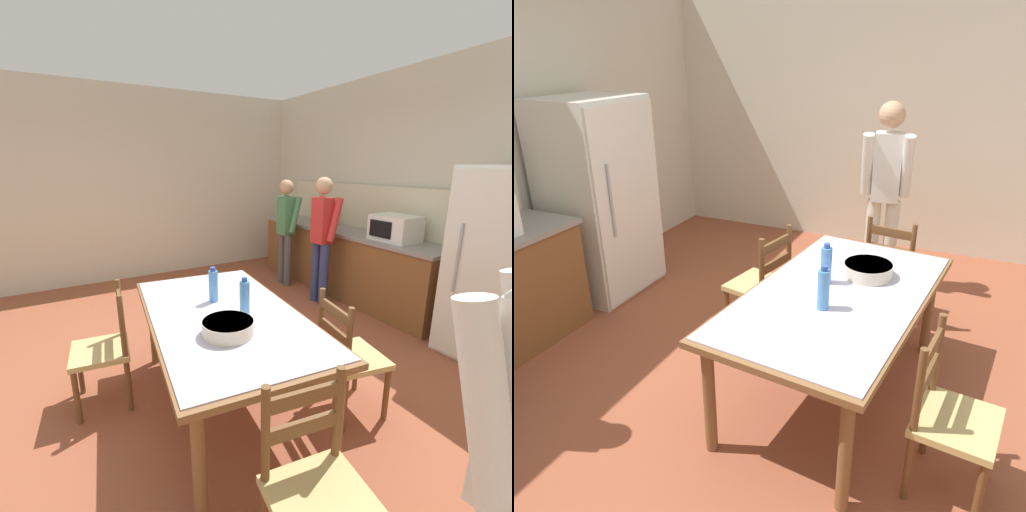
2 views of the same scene
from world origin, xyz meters
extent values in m
plane|color=brown|center=(0.00, 0.00, 0.00)|extent=(8.32, 8.32, 0.00)
cube|color=beige|center=(0.00, 2.66, 1.45)|extent=(6.52, 0.12, 2.90)
cube|color=beige|center=(-3.26, 0.00, 1.45)|extent=(0.12, 5.20, 2.90)
cube|color=brown|center=(-1.04, 2.23, 0.43)|extent=(3.01, 0.62, 0.86)
cube|color=gray|center=(-1.04, 2.23, 0.88)|extent=(3.05, 0.66, 0.04)
cube|color=#B7BCC1|center=(-1.72, 2.23, 0.89)|extent=(0.52, 0.38, 0.02)
cube|color=beige|center=(-1.04, 2.54, 1.20)|extent=(3.01, 0.03, 0.60)
cube|color=silver|center=(1.01, 2.20, 0.89)|extent=(0.86, 0.68, 1.77)
cube|color=silver|center=(1.01, 1.85, 0.89)|extent=(0.82, 0.02, 1.70)
cylinder|color=#A5AAB2|center=(0.75, 1.83, 0.97)|extent=(0.02, 0.02, 0.62)
cube|color=white|center=(-0.22, 2.21, 1.05)|extent=(0.50, 0.38, 0.30)
cube|color=black|center=(-0.27, 2.01, 1.05)|extent=(0.30, 0.01, 0.19)
cube|color=tan|center=(-1.48, 2.20, 1.08)|extent=(0.24, 0.16, 0.36)
cylinder|color=brown|center=(-0.52, -0.57, 0.36)|extent=(0.07, 0.07, 0.71)
cylinder|color=brown|center=(1.09, -0.74, 0.36)|extent=(0.07, 0.07, 0.71)
cylinder|color=brown|center=(-0.43, 0.24, 0.36)|extent=(0.07, 0.07, 0.71)
cylinder|color=brown|center=(1.18, 0.06, 0.36)|extent=(0.07, 0.07, 0.71)
cube|color=brown|center=(0.33, -0.25, 0.73)|extent=(1.92, 1.20, 0.04)
cube|color=#B7B2CC|center=(0.33, -0.25, 0.76)|extent=(1.85, 1.15, 0.01)
cylinder|color=#4C8ED6|center=(0.10, -0.23, 0.88)|extent=(0.07, 0.07, 0.24)
cylinder|color=#2D51B2|center=(0.10, -0.23, 1.01)|extent=(0.04, 0.04, 0.03)
cylinder|color=#4C8ED6|center=(0.44, -0.14, 0.88)|extent=(0.07, 0.07, 0.24)
cylinder|color=#2D51B2|center=(0.44, -0.14, 1.01)|extent=(0.04, 0.04, 0.03)
cylinder|color=beige|center=(0.64, -0.36, 0.80)|extent=(0.32, 0.32, 0.09)
cylinder|color=beige|center=(0.64, -0.36, 0.84)|extent=(0.31, 0.31, 0.02)
cylinder|color=brown|center=(-0.37, -1.19, 0.21)|extent=(0.04, 0.04, 0.41)
cylinder|color=brown|center=(-0.01, -1.23, 0.21)|extent=(0.04, 0.04, 0.41)
cylinder|color=brown|center=(-0.33, -0.85, 0.21)|extent=(0.04, 0.04, 0.41)
cylinder|color=brown|center=(0.03, -0.89, 0.21)|extent=(0.04, 0.04, 0.41)
cube|color=tan|center=(-0.17, -1.04, 0.43)|extent=(0.46, 0.45, 0.04)
cylinder|color=brown|center=(-0.33, -0.85, 0.68)|extent=(0.04, 0.04, 0.46)
cylinder|color=brown|center=(0.03, -0.89, 0.68)|extent=(0.04, 0.04, 0.46)
cube|color=brown|center=(-0.15, -0.87, 0.81)|extent=(0.36, 0.07, 0.07)
cube|color=brown|center=(-0.15, -0.87, 0.66)|extent=(0.36, 0.07, 0.07)
cylinder|color=brown|center=(1.04, 0.66, 0.21)|extent=(0.04, 0.04, 0.41)
cylinder|color=brown|center=(0.69, 0.73, 0.21)|extent=(0.04, 0.04, 0.41)
cylinder|color=brown|center=(0.97, 0.33, 0.21)|extent=(0.04, 0.04, 0.41)
cylinder|color=brown|center=(0.62, 0.40, 0.21)|extent=(0.04, 0.04, 0.41)
cube|color=tan|center=(0.83, 0.53, 0.43)|extent=(0.49, 0.47, 0.04)
cylinder|color=brown|center=(0.97, 0.33, 0.68)|extent=(0.04, 0.04, 0.46)
cylinder|color=brown|center=(0.62, 0.40, 0.68)|extent=(0.04, 0.04, 0.46)
cube|color=brown|center=(0.80, 0.36, 0.81)|extent=(0.36, 0.09, 0.07)
cube|color=brown|center=(0.80, 0.36, 0.66)|extent=(0.36, 0.09, 0.07)
cylinder|color=brown|center=(1.42, -0.19, 0.21)|extent=(0.04, 0.04, 0.41)
cube|color=tan|center=(1.57, -0.39, 0.43)|extent=(0.45, 0.47, 0.04)
cylinder|color=brown|center=(1.37, -0.54, 0.68)|extent=(0.04, 0.04, 0.46)
cylinder|color=brown|center=(1.42, -0.19, 0.68)|extent=(0.04, 0.04, 0.46)
cube|color=brown|center=(1.40, -0.37, 0.81)|extent=(0.07, 0.36, 0.07)
cube|color=brown|center=(1.40, -0.37, 0.66)|extent=(0.07, 0.36, 0.07)
cylinder|color=#4C4C4C|center=(-1.80, 1.70, 0.39)|extent=(0.12, 0.12, 0.78)
cylinder|color=#4C4C4C|center=(-1.64, 1.70, 0.39)|extent=(0.12, 0.12, 0.78)
cube|color=#478456|center=(-1.72, 1.70, 1.05)|extent=(0.22, 0.18, 0.55)
sphere|color=tan|center=(-1.72, 1.70, 1.46)|extent=(0.21, 0.21, 0.21)
cylinder|color=#478456|center=(-1.87, 1.76, 1.08)|extent=(0.09, 0.21, 0.52)
cylinder|color=#478456|center=(-1.57, 1.76, 1.08)|extent=(0.09, 0.21, 0.52)
cylinder|color=navy|center=(-0.97, 1.68, 0.40)|extent=(0.12, 0.12, 0.81)
cylinder|color=navy|center=(-0.81, 1.68, 0.40)|extent=(0.12, 0.12, 0.81)
cube|color=red|center=(-0.89, 1.68, 1.09)|extent=(0.23, 0.18, 0.57)
sphere|color=tan|center=(-0.89, 1.68, 1.52)|extent=(0.22, 0.22, 0.22)
cylinder|color=red|center=(-1.05, 1.75, 1.12)|extent=(0.09, 0.22, 0.54)
cylinder|color=red|center=(-0.73, 1.75, 1.12)|extent=(0.09, 0.22, 0.54)
cylinder|color=white|center=(2.05, -0.34, 1.19)|extent=(0.24, 0.13, 0.58)
camera|label=1|loc=(2.38, -1.17, 1.77)|focal=24.00mm
camera|label=2|loc=(-2.34, -0.98, 2.18)|focal=35.00mm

